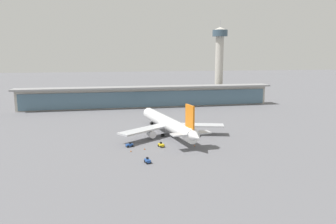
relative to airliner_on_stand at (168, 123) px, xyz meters
name	(u,v)px	position (x,y,z in m)	size (l,w,h in m)	color
ground_plane	(172,132)	(3.30, 6.03, -5.63)	(1200.00, 1200.00, 0.00)	slate
airliner_on_stand	(168,123)	(0.00, 0.00, 0.00)	(50.91, 66.91, 17.87)	white
service_truck_near_nose_yellow	(161,145)	(-6.83, -18.84, -4.75)	(2.61, 3.28, 2.05)	yellow
service_truck_under_wing_blue	(129,145)	(-19.62, -16.32, -4.75)	(3.27, 2.58, 2.05)	#234C9E
service_truck_mid_apron_blue	(148,161)	(-15.15, -37.53, -4.75)	(2.28, 3.16, 2.05)	#234C9E
service_truck_by_tail_white	(197,135)	(12.32, -5.62, -4.75)	(3.14, 2.23, 2.05)	silver
terminal_building	(149,96)	(3.30, 85.03, 2.24)	(183.60, 12.80, 15.20)	#B2ADA3
control_tower	(219,58)	(63.29, 102.32, 29.55)	(12.00, 12.00, 64.33)	#B2ADA3
safety_cone_alpha	(131,151)	(-19.64, -23.06, -5.31)	(0.62, 0.62, 0.70)	orange
safety_cone_bravo	(145,149)	(-13.97, -21.18, -5.31)	(0.62, 0.62, 0.70)	orange
safety_cone_charlie	(195,146)	(6.96, -20.68, -5.31)	(0.62, 0.62, 0.70)	orange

